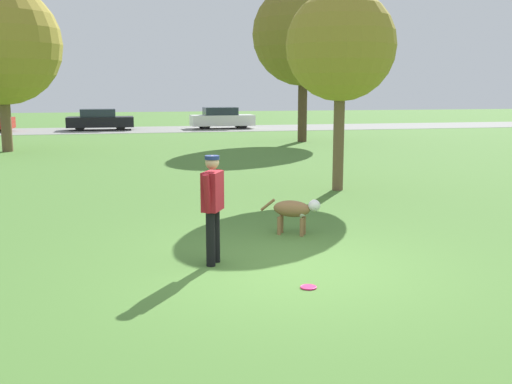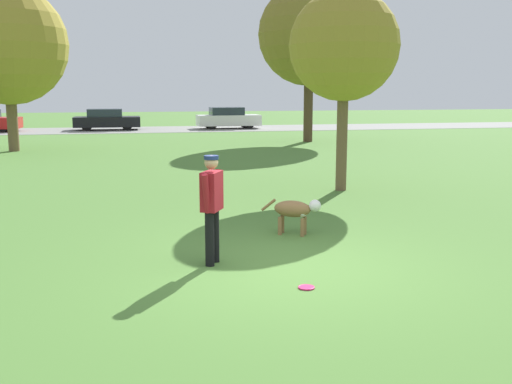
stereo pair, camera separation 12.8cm
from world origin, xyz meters
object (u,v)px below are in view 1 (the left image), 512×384
object	(u,v)px
person	(213,201)
tree_far_right	(303,35)
tree_near_right	(341,47)
dog	(295,210)
frisbee	(308,287)
parked_car_black	(100,120)
tree_far_left	(0,45)
parked_car_white	(222,118)

from	to	relation	value
person	tree_far_right	distance (m)	21.00
tree_near_right	tree_far_right	size ratio (longest dim) A/B	0.65
dog	frisbee	world-z (taller)	dog
person	parked_car_black	size ratio (longest dim) A/B	0.40
tree_far_left	parked_car_white	world-z (taller)	tree_far_left
parked_car_black	person	bearing A→B (deg)	-85.50
person	frisbee	distance (m)	1.90
dog	parked_car_white	xyz separation A→B (m)	(3.47, 28.14, 0.22)
dog	parked_car_black	world-z (taller)	parked_car_black
dog	tree_far_right	distance (m)	19.25
tree_near_right	tree_far_right	xyz separation A→B (m)	(3.27, 13.59, 1.50)
dog	parked_car_black	size ratio (longest dim) A/B	0.25
frisbee	parked_car_black	bearing A→B (deg)	96.29
tree_far_left	parked_car_white	size ratio (longest dim) A/B	1.64
frisbee	parked_car_black	size ratio (longest dim) A/B	0.05
dog	parked_car_black	xyz separation A→B (m)	(-4.05, 28.34, 0.20)
frisbee	parked_car_black	distance (m)	31.28
person	tree_far_left	world-z (taller)	tree_far_left
dog	tree_far_left	bearing A→B (deg)	144.63
dog	tree_far_left	world-z (taller)	tree_far_left
tree_far_left	parked_car_white	xyz separation A→B (m)	(10.81, 12.09, -3.54)
tree_near_right	person	bearing A→B (deg)	-125.26
person	dog	xyz separation A→B (m)	(1.64, 1.43, -0.48)
parked_car_black	tree_near_right	bearing A→B (deg)	-75.20
tree_far_right	frisbee	bearing A→B (deg)	-106.93
tree_far_right	tree_near_right	bearing A→B (deg)	-103.52
frisbee	tree_far_left	world-z (taller)	tree_far_left
tree_far_right	parked_car_black	world-z (taller)	tree_far_right
parked_car_black	parked_car_white	xyz separation A→B (m)	(7.53, -0.20, 0.02)
frisbee	tree_near_right	world-z (taller)	tree_near_right
tree_far_right	parked_car_white	distance (m)	11.39
parked_car_white	tree_near_right	bearing A→B (deg)	-94.53
tree_near_right	parked_car_white	xyz separation A→B (m)	(1.10, 23.90, -2.84)
tree_far_left	parked_car_white	distance (m)	16.60
frisbee	parked_car_white	distance (m)	31.17
tree_near_right	tree_far_right	world-z (taller)	tree_far_right
frisbee	parked_car_white	bearing A→B (deg)	82.45
tree_far_left	tree_near_right	bearing A→B (deg)	-50.57
tree_near_right	frisbee	bearing A→B (deg)	-113.20
person	tree_far_left	distance (m)	18.68
frisbee	tree_far_right	size ratio (longest dim) A/B	0.03
person	tree_near_right	distance (m)	7.41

